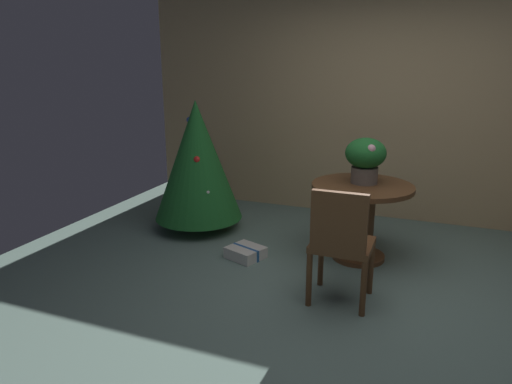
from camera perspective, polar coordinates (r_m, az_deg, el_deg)
The scene contains 7 objects.
ground_plane at distance 3.72m, azimuth 12.43°, elevation -13.08°, with size 6.60×6.60×0.00m, color slate.
back_wall_panel at distance 5.48m, azimuth 17.11°, elevation 10.16°, with size 6.00×0.10×2.60m, color tan.
round_dining_table at distance 4.34m, azimuth 12.64°, elevation -2.33°, with size 0.90×0.90×0.71m.
flower_vase at distance 4.27m, azimuth 13.19°, elevation 4.15°, with size 0.36×0.36×0.41m.
wooden_chair_near at distance 3.47m, azimuth 10.26°, elevation -5.82°, with size 0.44×0.41×0.90m.
holiday_tree at distance 4.97m, azimuth -7.17°, elevation 3.85°, with size 0.93×0.93×1.38m.
gift_box_cream at distance 4.38m, azimuth -1.27°, elevation -7.36°, with size 0.38×0.37×0.11m.
Camera 1 is at (0.44, -3.24, 1.78)m, focal length 32.89 mm.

